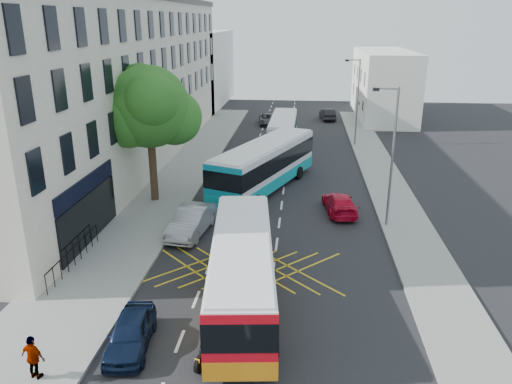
% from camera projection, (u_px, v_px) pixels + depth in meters
% --- Properties ---
extents(ground, '(120.00, 120.00, 0.00)m').
position_uv_depth(ground, '(264.00, 346.00, 18.67)').
color(ground, black).
rests_on(ground, ground).
extents(pavement_left, '(5.00, 70.00, 0.15)m').
position_uv_depth(pavement_left, '(155.00, 200.00, 33.51)').
color(pavement_left, gray).
rests_on(pavement_left, ground).
extents(pavement_right, '(3.00, 70.00, 0.15)m').
position_uv_depth(pavement_right, '(398.00, 208.00, 32.09)').
color(pavement_right, gray).
rests_on(pavement_right, ground).
extents(terrace_main, '(8.30, 45.00, 13.50)m').
position_uv_depth(terrace_main, '(117.00, 82.00, 40.72)').
color(terrace_main, beige).
rests_on(terrace_main, ground).
extents(terrace_far, '(8.00, 20.00, 10.00)m').
position_uv_depth(terrace_far, '(195.00, 69.00, 70.00)').
color(terrace_far, silver).
rests_on(terrace_far, ground).
extents(building_right, '(6.00, 18.00, 8.00)m').
position_uv_depth(building_right, '(383.00, 84.00, 61.53)').
color(building_right, silver).
rests_on(building_right, ground).
extents(street_tree, '(6.30, 5.70, 8.80)m').
position_uv_depth(street_tree, '(148.00, 108.00, 31.44)').
color(street_tree, '#382619').
rests_on(street_tree, pavement_left).
extents(lamp_near, '(1.45, 0.15, 8.00)m').
position_uv_depth(lamp_near, '(391.00, 151.00, 27.90)').
color(lamp_near, slate).
rests_on(lamp_near, pavement_right).
extents(lamp_far, '(1.45, 0.15, 8.00)m').
position_uv_depth(lamp_far, '(357.00, 98.00, 46.71)').
color(lamp_far, slate).
rests_on(lamp_far, pavement_right).
extents(railings, '(0.08, 5.60, 1.14)m').
position_uv_depth(railings, '(74.00, 255.00, 24.28)').
color(railings, black).
rests_on(railings, pavement_left).
extents(bus_near, '(3.63, 10.99, 3.03)m').
position_uv_depth(bus_near, '(242.00, 270.00, 20.98)').
color(bus_near, silver).
rests_on(bus_near, ground).
extents(bus_mid, '(6.93, 12.06, 3.34)m').
position_uv_depth(bus_mid, '(264.00, 165.00, 35.47)').
color(bus_mid, silver).
rests_on(bus_mid, ground).
extents(bus_far, '(2.62, 10.17, 2.85)m').
position_uv_depth(bus_far, '(283.00, 131.00, 47.57)').
color(bus_far, silver).
rests_on(bus_far, ground).
extents(motorbike, '(0.92, 2.19, 2.01)m').
position_uv_depth(motorbike, '(210.00, 336.00, 17.66)').
color(motorbike, black).
rests_on(motorbike, ground).
extents(parked_car_blue, '(1.84, 3.80, 1.25)m').
position_uv_depth(parked_car_blue, '(130.00, 333.00, 18.41)').
color(parked_car_blue, black).
rests_on(parked_car_blue, ground).
extents(parked_car_silver, '(2.23, 4.82, 1.53)m').
position_uv_depth(parked_car_silver, '(191.00, 221.00, 28.24)').
color(parked_car_silver, '#999CA0').
rests_on(parked_car_silver, ground).
extents(red_hatchback, '(2.25, 4.46, 1.24)m').
position_uv_depth(red_hatchback, '(340.00, 203.00, 31.37)').
color(red_hatchback, red).
rests_on(red_hatchback, ground).
extents(distant_car_grey, '(2.53, 4.61, 1.22)m').
position_uv_depth(distant_car_grey, '(268.00, 119.00, 57.65)').
color(distant_car_grey, '#383B3F').
rests_on(distant_car_grey, ground).
extents(distant_car_dark, '(1.91, 4.26, 1.36)m').
position_uv_depth(distant_car_dark, '(327.00, 114.00, 60.43)').
color(distant_car_dark, black).
rests_on(distant_car_dark, ground).
extents(pedestrian_far, '(1.01, 0.63, 1.61)m').
position_uv_depth(pedestrian_far, '(33.00, 358.00, 16.55)').
color(pedestrian_far, gray).
rests_on(pedestrian_far, pavement_left).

